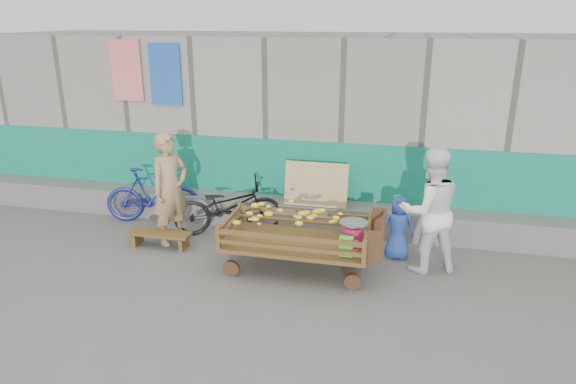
% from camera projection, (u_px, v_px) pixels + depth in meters
% --- Properties ---
extents(ground, '(80.00, 80.00, 0.00)m').
position_uv_depth(ground, '(259.00, 299.00, 6.34)').
color(ground, '#5C5B55').
rests_on(ground, ground).
extents(building_wall, '(12.00, 3.50, 3.00)m').
position_uv_depth(building_wall, '(318.00, 120.00, 9.59)').
color(building_wall, gray).
rests_on(building_wall, ground).
extents(banana_cart, '(2.14, 0.98, 0.91)m').
position_uv_depth(banana_cart, '(294.00, 228.00, 6.87)').
color(banana_cart, '#51331C').
rests_on(banana_cart, ground).
extents(bench, '(0.95, 0.28, 0.24)m').
position_uv_depth(bench, '(160.00, 236.00, 7.71)').
color(bench, '#51331C').
rests_on(bench, ground).
extents(vendor_man, '(0.66, 0.74, 1.71)m').
position_uv_depth(vendor_man, '(171.00, 189.00, 7.68)').
color(vendor_man, '#A47F57').
rests_on(vendor_man, ground).
extents(woman, '(1.01, 0.90, 1.71)m').
position_uv_depth(woman, '(429.00, 211.00, 6.82)').
color(woman, white).
rests_on(woman, ground).
extents(child, '(0.46, 0.31, 0.93)m').
position_uv_depth(child, '(398.00, 227.00, 7.28)').
color(child, '#233F95').
rests_on(child, ground).
extents(bicycle_dark, '(1.81, 1.18, 0.90)m').
position_uv_depth(bicycle_dark, '(228.00, 207.00, 8.12)').
color(bicycle_dark, black).
rests_on(bicycle_dark, ground).
extents(bicycle_blue, '(1.63, 0.84, 0.94)m').
position_uv_depth(bicycle_blue, '(153.00, 195.00, 8.60)').
color(bicycle_blue, navy).
rests_on(bicycle_blue, ground).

